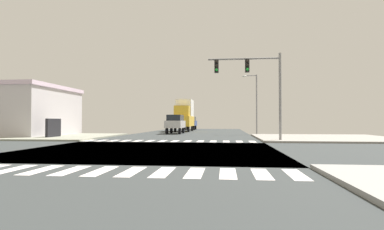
% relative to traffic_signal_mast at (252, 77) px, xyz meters
% --- Properties ---
extents(ground, '(90.00, 90.00, 0.05)m').
position_rel_traffic_signal_mast_xyz_m(ground, '(-6.27, -7.49, -5.03)').
color(ground, '#323737').
extents(sidewalk_corner_ne, '(12.00, 12.00, 0.14)m').
position_rel_traffic_signal_mast_xyz_m(sidewalk_corner_ne, '(6.73, 4.51, -4.93)').
color(sidewalk_corner_ne, gray).
rests_on(sidewalk_corner_ne, ground).
extents(sidewalk_corner_nw, '(12.00, 12.00, 0.14)m').
position_rel_traffic_signal_mast_xyz_m(sidewalk_corner_nw, '(-19.27, 4.51, -4.93)').
color(sidewalk_corner_nw, gray).
rests_on(sidewalk_corner_nw, ground).
extents(crosswalk_near, '(13.50, 2.00, 0.01)m').
position_rel_traffic_signal_mast_xyz_m(crosswalk_near, '(-6.52, -14.79, -5.00)').
color(crosswalk_near, white).
rests_on(crosswalk_near, ground).
extents(crosswalk_far, '(13.50, 2.00, 0.01)m').
position_rel_traffic_signal_mast_xyz_m(crosswalk_far, '(-6.52, -0.19, -5.00)').
color(crosswalk_far, white).
rests_on(crosswalk_far, ground).
extents(traffic_signal_mast, '(5.63, 0.55, 6.83)m').
position_rel_traffic_signal_mast_xyz_m(traffic_signal_mast, '(0.00, 0.00, 0.00)').
color(traffic_signal_mast, gray).
rests_on(traffic_signal_mast, ground).
extents(street_lamp, '(1.78, 0.32, 7.01)m').
position_rel_traffic_signal_mast_xyz_m(street_lamp, '(1.30, 12.49, -0.74)').
color(street_lamp, gray).
rests_on(street_lamp, ground).
extents(bank_building, '(14.79, 10.02, 5.27)m').
position_rel_traffic_signal_mast_xyz_m(bank_building, '(-25.69, 6.30, -2.36)').
color(bank_building, silver).
rests_on(bank_building, ground).
extents(suv_nearside_1, '(1.96, 4.60, 2.34)m').
position_rel_traffic_signal_mast_xyz_m(suv_nearside_1, '(-8.27, 13.83, -3.61)').
color(suv_nearside_1, black).
rests_on(suv_nearside_1, ground).
extents(box_truck_farside_1, '(2.40, 7.20, 4.85)m').
position_rel_traffic_signal_mast_xyz_m(box_truck_farside_1, '(-8.27, 22.23, -2.44)').
color(box_truck_farside_1, black).
rests_on(box_truck_farside_1, ground).
extents(suv_queued_2, '(1.96, 4.60, 2.34)m').
position_rel_traffic_signal_mast_xyz_m(suv_queued_2, '(-8.27, 30.60, -3.61)').
color(suv_queued_2, black).
rests_on(suv_queued_2, ground).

